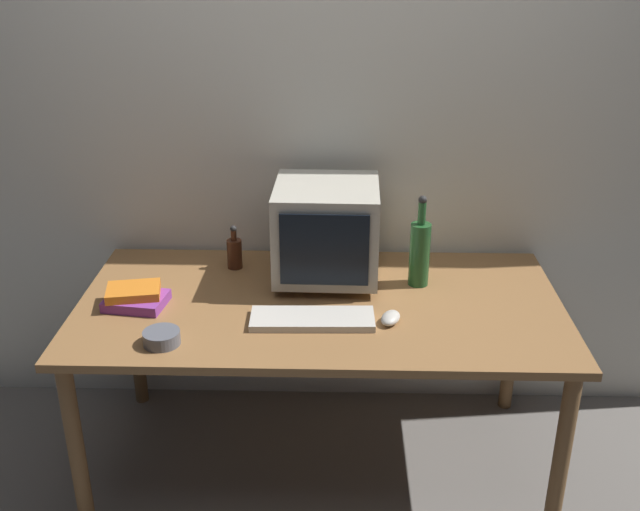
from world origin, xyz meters
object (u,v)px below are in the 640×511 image
(keyboard, at_px, (312,319))
(computer_mouse, at_px, (390,318))
(book_stack, at_px, (135,297))
(bottle_tall, at_px, (420,252))
(cd_spindle, at_px, (162,338))
(bottle_short, at_px, (235,252))
(crt_monitor, at_px, (326,231))

(keyboard, xyz_separation_m, computer_mouse, (0.26, 0.00, 0.01))
(computer_mouse, height_order, book_stack, book_stack)
(bottle_tall, distance_m, cd_spindle, 0.99)
(bottle_short, bearing_deg, book_stack, -133.67)
(computer_mouse, bearing_deg, cd_spindle, -147.75)
(keyboard, xyz_separation_m, bottle_tall, (0.39, 0.30, 0.12))
(crt_monitor, height_order, book_stack, crt_monitor)
(book_stack, xyz_separation_m, cd_spindle, (0.15, -0.26, -0.01))
(keyboard, height_order, book_stack, book_stack)
(bottle_tall, height_order, cd_spindle, bottle_tall)
(crt_monitor, relative_size, computer_mouse, 3.95)
(bottle_tall, bearing_deg, book_stack, -168.94)
(bottle_short, bearing_deg, bottle_tall, -10.21)
(bottle_short, distance_m, cd_spindle, 0.61)
(bottle_tall, xyz_separation_m, cd_spindle, (-0.86, -0.46, -0.11))
(keyboard, bearing_deg, bottle_short, 125.08)
(bottle_short, xyz_separation_m, book_stack, (-0.31, -0.33, -0.03))
(crt_monitor, relative_size, keyboard, 0.94)
(crt_monitor, distance_m, cd_spindle, 0.74)
(crt_monitor, relative_size, bottle_tall, 1.13)
(bottle_short, distance_m, book_stack, 0.45)
(crt_monitor, bearing_deg, keyboard, -96.60)
(cd_spindle, bearing_deg, computer_mouse, 12.09)
(crt_monitor, height_order, keyboard, crt_monitor)
(keyboard, bearing_deg, book_stack, 168.99)
(crt_monitor, height_order, computer_mouse, crt_monitor)
(crt_monitor, distance_m, bottle_tall, 0.35)
(bottle_short, relative_size, book_stack, 0.79)
(bottle_short, height_order, book_stack, bottle_short)
(crt_monitor, height_order, cd_spindle, crt_monitor)
(keyboard, distance_m, computer_mouse, 0.26)
(crt_monitor, bearing_deg, bottle_short, 167.07)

